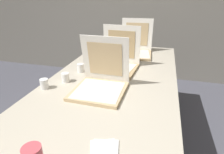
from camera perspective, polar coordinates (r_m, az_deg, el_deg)
table at (r=1.58m, az=0.72°, el=-1.34°), size 0.97×2.00×0.74m
pizza_box_front at (r=1.32m, az=-3.49°, el=-1.96°), size 0.35×0.35×0.36m
pizza_box_middle at (r=1.69m, az=1.51°, el=4.08°), size 0.37×0.37×0.37m
pizza_box_back at (r=2.12m, az=6.90°, el=8.07°), size 0.37×0.39×0.36m
cup_white_near_center at (r=1.49m, az=-13.65°, el=-0.15°), size 0.06×0.06×0.07m
cup_white_far at (r=1.91m, az=-4.52°, el=5.81°), size 0.06×0.06×0.07m
cup_white_mid at (r=1.66m, az=-9.34°, el=2.69°), size 0.06×0.06×0.07m
cup_white_near_left at (r=1.43m, az=-19.46°, el=-1.91°), size 0.06×0.06×0.07m
napkin_pile at (r=0.89m, az=-2.32°, el=-20.49°), size 0.15×0.14×0.01m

